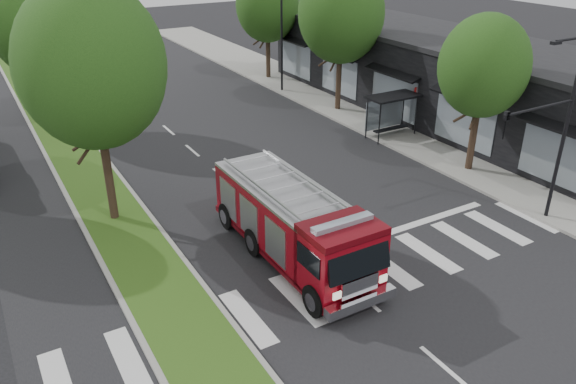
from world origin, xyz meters
name	(u,v)px	position (x,y,z in m)	size (l,w,h in m)	color
ground	(302,245)	(0.00, 0.00, 0.00)	(140.00, 140.00, 0.00)	black
sidewalk_right	(386,123)	(12.50, 10.00, 0.07)	(5.00, 80.00, 0.15)	gray
median	(62,136)	(-6.00, 18.00, 0.08)	(3.00, 50.00, 0.15)	gray
storefront_row	(442,77)	(17.00, 10.00, 2.50)	(8.00, 30.00, 5.00)	black
bus_shelter	(391,104)	(11.20, 8.15, 2.04)	(3.20, 1.60, 2.61)	black
tree_right_near	(484,67)	(11.50, 2.00, 5.51)	(4.40, 4.40, 8.05)	black
tree_right_mid	(341,13)	(11.50, 14.00, 6.49)	(5.60, 5.60, 9.72)	black
tree_right_far	(267,5)	(11.50, 24.00, 5.84)	(5.00, 5.00, 8.73)	black
tree_median_near	(92,66)	(-6.00, 6.00, 6.81)	(5.80, 5.80, 10.16)	black
tree_median_far	(37,23)	(-6.00, 20.00, 6.49)	(5.60, 5.60, 9.72)	black
streetlight_right_near	(554,121)	(9.61, -3.50, 4.67)	(4.08, 0.22, 8.00)	black
streetlight_right_far	(280,32)	(10.35, 20.00, 4.48)	(2.11, 0.20, 8.00)	black
fire_engine	(293,223)	(-0.78, -0.53, 1.49)	(2.77, 8.95, 3.10)	#53040B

